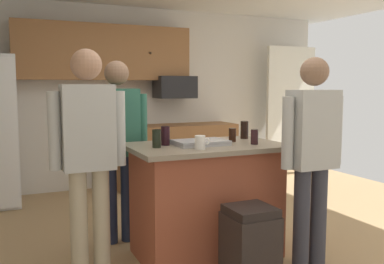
# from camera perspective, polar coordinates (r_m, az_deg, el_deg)

# --- Properties ---
(floor) EXTENTS (7.04, 7.04, 0.00)m
(floor) POSITION_cam_1_polar(r_m,az_deg,el_deg) (4.01, 3.25, -15.33)
(floor) COLOR tan
(floor) RESTS_ON ground
(back_wall) EXTENTS (6.40, 0.10, 2.60)m
(back_wall) POSITION_cam_1_polar(r_m,az_deg,el_deg) (6.35, -8.37, 4.61)
(back_wall) COLOR silver
(back_wall) RESTS_ON ground
(french_door_window_panel) EXTENTS (0.90, 0.06, 2.00)m
(french_door_window_panel) POSITION_cam_1_polar(r_m,az_deg,el_deg) (7.17, 13.04, 3.10)
(french_door_window_panel) COLOR white
(french_door_window_panel) RESTS_ON ground
(cabinet_run_upper) EXTENTS (2.40, 0.38, 0.75)m
(cabinet_run_upper) POSITION_cam_1_polar(r_m,az_deg,el_deg) (6.07, -11.64, 10.38)
(cabinet_run_upper) COLOR #936038
(cabinet_run_lower) EXTENTS (1.80, 0.63, 0.90)m
(cabinet_run_lower) POSITION_cam_1_polar(r_m,az_deg,el_deg) (6.32, -2.21, -3.08)
(cabinet_run_lower) COLOR #936038
(cabinet_run_lower) RESTS_ON ground
(microwave_over_range) EXTENTS (0.56, 0.40, 0.32)m
(microwave_over_range) POSITION_cam_1_polar(r_m,az_deg,el_deg) (6.26, -2.32, 6.02)
(microwave_over_range) COLOR black
(kitchen_island) EXTENTS (1.32, 0.84, 0.97)m
(kitchen_island) POSITION_cam_1_polar(r_m,az_deg,el_deg) (3.73, 1.90, -8.98)
(kitchen_island) COLOR #9E4C33
(kitchen_island) RESTS_ON ground
(person_guest_right) EXTENTS (0.57, 0.23, 1.74)m
(person_guest_right) POSITION_cam_1_polar(r_m,az_deg,el_deg) (3.27, -13.72, -2.06)
(person_guest_right) COLOR tan
(person_guest_right) RESTS_ON ground
(person_elder_center) EXTENTS (0.57, 0.22, 1.69)m
(person_elder_center) POSITION_cam_1_polar(r_m,az_deg,el_deg) (3.49, 15.81, -2.14)
(person_elder_center) COLOR #383842
(person_elder_center) RESTS_ON ground
(person_guest_by_door) EXTENTS (0.57, 0.22, 1.70)m
(person_guest_by_door) POSITION_cam_1_polar(r_m,az_deg,el_deg) (4.00, -9.92, -0.90)
(person_guest_by_door) COLOR #232D4C
(person_guest_by_door) RESTS_ON ground
(glass_short_whisky) EXTENTS (0.07, 0.07, 0.17)m
(glass_short_whisky) POSITION_cam_1_polar(r_m,az_deg,el_deg) (4.04, 7.04, 0.28)
(glass_short_whisky) COLOR black
(glass_short_whisky) RESTS_ON kitchen_island
(glass_pilsner) EXTENTS (0.07, 0.07, 0.12)m
(glass_pilsner) POSITION_cam_1_polar(r_m,az_deg,el_deg) (3.81, 5.44, -0.40)
(glass_pilsner) COLOR black
(glass_pilsner) RESTS_ON kitchen_island
(mug_ceramic_white) EXTENTS (0.13, 0.08, 0.11)m
(mug_ceramic_white) POSITION_cam_1_polar(r_m,az_deg,el_deg) (3.35, 1.13, -1.40)
(mug_ceramic_white) COLOR white
(mug_ceramic_white) RESTS_ON kitchen_island
(tumbler_amber) EXTENTS (0.07, 0.07, 0.16)m
(tumbler_amber) POSITION_cam_1_polar(r_m,az_deg,el_deg) (3.58, -3.60, -0.52)
(tumbler_amber) COLOR black
(tumbler_amber) RESTS_ON kitchen_island
(glass_stout_tall) EXTENTS (0.07, 0.07, 0.15)m
(glass_stout_tall) POSITION_cam_1_polar(r_m,az_deg,el_deg) (3.45, -4.78, -0.88)
(glass_stout_tall) COLOR black
(glass_stout_tall) RESTS_ON kitchen_island
(glass_dark_ale) EXTENTS (0.06, 0.06, 0.13)m
(glass_dark_ale) POSITION_cam_1_polar(r_m,az_deg,el_deg) (3.67, 8.37, -0.65)
(glass_dark_ale) COLOR black
(glass_dark_ale) RESTS_ON kitchen_island
(serving_tray) EXTENTS (0.44, 0.30, 0.04)m
(serving_tray) POSITION_cam_1_polar(r_m,az_deg,el_deg) (3.59, 1.15, -1.42)
(serving_tray) COLOR #B7B7BC
(serving_tray) RESTS_ON kitchen_island
(trash_bin) EXTENTS (0.34, 0.34, 0.61)m
(trash_bin) POSITION_cam_1_polar(r_m,az_deg,el_deg) (3.22, 7.77, -15.16)
(trash_bin) COLOR black
(trash_bin) RESTS_ON ground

